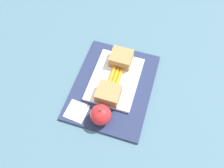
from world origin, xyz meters
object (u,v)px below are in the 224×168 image
Objects in this scene: carrot_sticks_bundle at (115,77)px; paper_napkin at (77,111)px; sandwich_half_right at (108,94)px; food_tray at (115,79)px; apple at (100,115)px; sandwich_half_left at (121,58)px.

paper_napkin is (0.16, -0.09, -0.02)m from carrot_sticks_bundle.
carrot_sticks_bundle is at bearing 179.99° from sandwich_half_right.
paper_napkin is at bearing -29.11° from food_tray.
apple is at bearing -0.91° from carrot_sticks_bundle.
carrot_sticks_bundle is (0.08, 0.00, -0.01)m from sandwich_half_left.
carrot_sticks_bundle reaches higher than paper_napkin.
sandwich_half_right is (0.08, 0.00, 0.03)m from food_tray.
sandwich_half_left is at bearing -179.99° from carrot_sticks_bundle.
sandwich_half_right is 1.14× the size of paper_napkin.
apple reaches higher than carrot_sticks_bundle.
sandwich_half_right reaches higher than carrot_sticks_bundle.
sandwich_half_left reaches higher than paper_napkin.
food_tray is at bearing 180.00° from sandwich_half_right.
sandwich_half_left reaches higher than food_tray.
food_tray is at bearing 0.00° from sandwich_half_left.
sandwich_half_left is at bearing 180.00° from sandwich_half_right.
food_tray is 0.08m from sandwich_half_right.
apple reaches higher than food_tray.
carrot_sticks_bundle is at bearing 0.01° from sandwich_half_left.
paper_napkin is at bearing -28.98° from carrot_sticks_bundle.
sandwich_half_right is at bearing 0.00° from food_tray.
apple reaches higher than sandwich_half_right.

